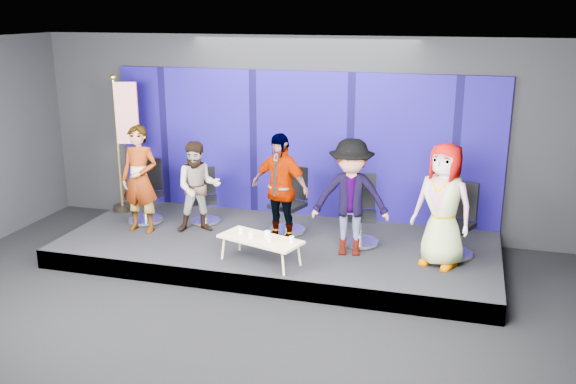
{
  "coord_description": "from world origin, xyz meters",
  "views": [
    {
      "loc": [
        2.88,
        -6.92,
        3.96
      ],
      "look_at": [
        0.2,
        2.4,
        1.16
      ],
      "focal_mm": 40.0,
      "sensor_mm": 36.0,
      "label": 1
    }
  ],
  "objects_px": {
    "chair_b": "(205,205)",
    "coffee_table": "(260,240)",
    "panelist_c": "(280,188)",
    "mug_a": "(241,230)",
    "panelist_d": "(351,198)",
    "mug_c": "(267,235)",
    "chair_a": "(146,201)",
    "chair_d": "(360,221)",
    "mug_d": "(269,239)",
    "panelist_a": "(140,179)",
    "panelist_e": "(443,205)",
    "chair_e": "(455,232)",
    "mug_e": "(291,239)",
    "flag_stand": "(124,140)",
    "panelist_b": "(198,187)",
    "mug_b": "(251,235)",
    "chair_c": "(289,211)"
  },
  "relations": [
    {
      "from": "flag_stand",
      "to": "panelist_e",
      "type": "bearing_deg",
      "value": -25.27
    },
    {
      "from": "chair_a",
      "to": "mug_d",
      "type": "relative_size",
      "value": 12.66
    },
    {
      "from": "panelist_c",
      "to": "flag_stand",
      "type": "height_order",
      "value": "flag_stand"
    },
    {
      "from": "chair_d",
      "to": "mug_d",
      "type": "xyz_separation_m",
      "value": [
        -1.1,
        -1.34,
        0.06
      ]
    },
    {
      "from": "chair_b",
      "to": "coffee_table",
      "type": "xyz_separation_m",
      "value": [
        1.54,
        -1.52,
        0.04
      ]
    },
    {
      "from": "panelist_b",
      "to": "chair_d",
      "type": "xyz_separation_m",
      "value": [
        2.71,
        0.18,
        -0.41
      ]
    },
    {
      "from": "chair_b",
      "to": "mug_d",
      "type": "distance_m",
      "value": 2.38
    },
    {
      "from": "panelist_b",
      "to": "mug_b",
      "type": "height_order",
      "value": "panelist_b"
    },
    {
      "from": "flag_stand",
      "to": "mug_d",
      "type": "bearing_deg",
      "value": -43.48
    },
    {
      "from": "coffee_table",
      "to": "mug_d",
      "type": "height_order",
      "value": "mug_d"
    },
    {
      "from": "chair_a",
      "to": "mug_c",
      "type": "bearing_deg",
      "value": -23.28
    },
    {
      "from": "mug_e",
      "to": "panelist_c",
      "type": "bearing_deg",
      "value": 115.74
    },
    {
      "from": "chair_b",
      "to": "chair_e",
      "type": "bearing_deg",
      "value": -29.42
    },
    {
      "from": "mug_c",
      "to": "mug_e",
      "type": "height_order",
      "value": "mug_c"
    },
    {
      "from": "chair_e",
      "to": "panelist_e",
      "type": "relative_size",
      "value": 0.62
    },
    {
      "from": "chair_b",
      "to": "mug_c",
      "type": "distance_m",
      "value": 2.22
    },
    {
      "from": "panelist_c",
      "to": "mug_a",
      "type": "xyz_separation_m",
      "value": [
        -0.36,
        -0.81,
        -0.46
      ]
    },
    {
      "from": "panelist_a",
      "to": "chair_b",
      "type": "xyz_separation_m",
      "value": [
        0.83,
        0.73,
        -0.59
      ]
    },
    {
      "from": "chair_b",
      "to": "mug_b",
      "type": "distance_m",
      "value": 2.09
    },
    {
      "from": "panelist_c",
      "to": "mug_e",
      "type": "distance_m",
      "value": 1.19
    },
    {
      "from": "chair_d",
      "to": "coffee_table",
      "type": "bearing_deg",
      "value": -145.17
    },
    {
      "from": "chair_b",
      "to": "mug_a",
      "type": "distance_m",
      "value": 1.84
    },
    {
      "from": "panelist_c",
      "to": "mug_d",
      "type": "height_order",
      "value": "panelist_c"
    },
    {
      "from": "mug_b",
      "to": "flag_stand",
      "type": "bearing_deg",
      "value": 150.13
    },
    {
      "from": "panelist_b",
      "to": "mug_d",
      "type": "relative_size",
      "value": 17.54
    },
    {
      "from": "mug_a",
      "to": "mug_d",
      "type": "height_order",
      "value": "mug_a"
    },
    {
      "from": "panelist_d",
      "to": "coffee_table",
      "type": "xyz_separation_m",
      "value": [
        -1.2,
        -0.72,
        -0.55
      ]
    },
    {
      "from": "panelist_d",
      "to": "mug_c",
      "type": "distance_m",
      "value": 1.38
    },
    {
      "from": "chair_e",
      "to": "mug_e",
      "type": "bearing_deg",
      "value": -129.92
    },
    {
      "from": "chair_a",
      "to": "chair_b",
      "type": "height_order",
      "value": "chair_a"
    },
    {
      "from": "panelist_c",
      "to": "panelist_e",
      "type": "xyz_separation_m",
      "value": [
        2.55,
        -0.29,
        0.02
      ]
    },
    {
      "from": "chair_c",
      "to": "mug_e",
      "type": "height_order",
      "value": "chair_c"
    },
    {
      "from": "chair_d",
      "to": "mug_b",
      "type": "xyz_separation_m",
      "value": [
        -1.41,
        -1.24,
        0.07
      ]
    },
    {
      "from": "chair_c",
      "to": "chair_e",
      "type": "distance_m",
      "value": 2.74
    },
    {
      "from": "chair_a",
      "to": "mug_a",
      "type": "distance_m",
      "value": 2.47
    },
    {
      "from": "mug_c",
      "to": "panelist_b",
      "type": "bearing_deg",
      "value": 146.56
    },
    {
      "from": "panelist_a",
      "to": "coffee_table",
      "type": "bearing_deg",
      "value": -16.52
    },
    {
      "from": "panelist_c",
      "to": "panelist_d",
      "type": "bearing_deg",
      "value": 6.97
    },
    {
      "from": "chair_b",
      "to": "chair_e",
      "type": "height_order",
      "value": "chair_e"
    },
    {
      "from": "chair_e",
      "to": "mug_c",
      "type": "bearing_deg",
      "value": -134.76
    },
    {
      "from": "panelist_a",
      "to": "chair_b",
      "type": "bearing_deg",
      "value": 43.18
    },
    {
      "from": "chair_c",
      "to": "panelist_d",
      "type": "relative_size",
      "value": 0.61
    },
    {
      "from": "panelist_d",
      "to": "mug_d",
      "type": "relative_size",
      "value": 20.41
    },
    {
      "from": "panelist_a",
      "to": "panelist_d",
      "type": "bearing_deg",
      "value": 0.75
    },
    {
      "from": "chair_a",
      "to": "panelist_b",
      "type": "relative_size",
      "value": 0.72
    },
    {
      "from": "panelist_a",
      "to": "chair_d",
      "type": "height_order",
      "value": "panelist_a"
    },
    {
      "from": "mug_c",
      "to": "panelist_d",
      "type": "bearing_deg",
      "value": 32.13
    },
    {
      "from": "mug_c",
      "to": "mug_e",
      "type": "distance_m",
      "value": 0.4
    },
    {
      "from": "chair_e",
      "to": "panelist_c",
      "type": "bearing_deg",
      "value": -153.31
    },
    {
      "from": "chair_e",
      "to": "flag_stand",
      "type": "height_order",
      "value": "flag_stand"
    }
  ]
}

